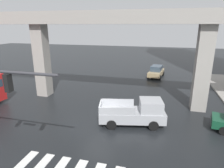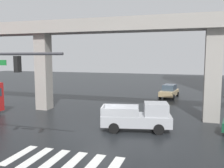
# 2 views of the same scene
# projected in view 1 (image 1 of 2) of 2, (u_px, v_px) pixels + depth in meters

# --- Properties ---
(ground_plane) EXTENTS (120.00, 120.00, 0.00)m
(ground_plane) POSITION_uv_depth(u_px,v_px,m) (98.00, 125.00, 15.56)
(ground_plane) COLOR black
(elevated_overpass) EXTENTS (58.51, 2.37, 8.90)m
(elevated_overpass) POSITION_uv_depth(u_px,v_px,m) (114.00, 24.00, 18.21)
(elevated_overpass) COLOR #9E9991
(elevated_overpass) RESTS_ON ground
(pickup_truck) EXTENTS (5.38, 2.91, 2.08)m
(pickup_truck) POSITION_uv_depth(u_px,v_px,m) (136.00, 113.00, 15.44)
(pickup_truck) COLOR #A8AAAF
(pickup_truck) RESTS_ON ground
(sedan_tan) EXTENTS (2.47, 4.53, 1.72)m
(sedan_tan) POSITION_uv_depth(u_px,v_px,m) (156.00, 71.00, 29.73)
(sedan_tan) COLOR tan
(sedan_tan) RESTS_ON ground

